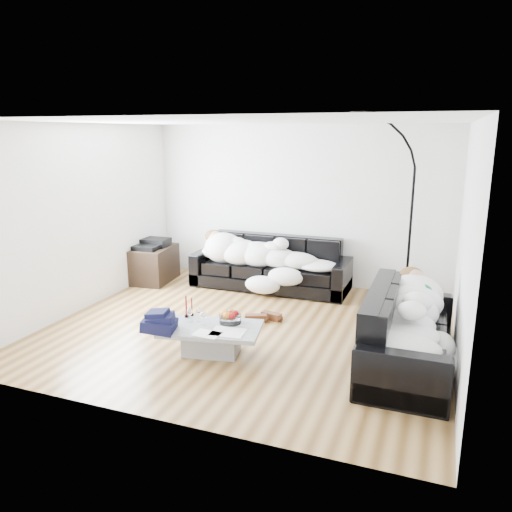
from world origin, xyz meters
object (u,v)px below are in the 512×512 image
(candle_left, at_px, (186,307))
(candle_right, at_px, (192,307))
(sleeper_right, at_px, (411,310))
(stereo, at_px, (153,243))
(shoes, at_px, (263,317))
(coffee_table, at_px, (211,340))
(sleeper_back, at_px, (269,251))
(sofa_back, at_px, (270,263))
(av_cabinet, at_px, (154,264))
(floor_lamp, at_px, (411,221))
(sofa_right, at_px, (409,329))
(wine_glass_b, at_px, (190,315))
(wine_glass_a, at_px, (199,314))
(fruit_bowl, at_px, (230,316))
(wine_glass_c, at_px, (204,319))

(candle_left, xyz_separation_m, candle_right, (0.04, 0.07, -0.02))
(sleeper_right, xyz_separation_m, stereo, (-4.30, 1.77, 0.02))
(shoes, bearing_deg, coffee_table, -108.20)
(sleeper_back, bearing_deg, stereo, -172.17)
(sofa_back, distance_m, av_cabinet, 2.02)
(shoes, distance_m, floor_lamp, 2.62)
(sofa_back, relative_size, candle_left, 9.56)
(av_cabinet, bearing_deg, sleeper_right, -28.31)
(sofa_right, bearing_deg, sleeper_right, -180.00)
(sofa_right, bearing_deg, wine_glass_b, 100.61)
(wine_glass_a, relative_size, av_cabinet, 0.19)
(candle_right, height_order, floor_lamp, floor_lamp)
(sleeper_back, height_order, wine_glass_a, sleeper_back)
(sleeper_right, bearing_deg, stereo, 67.63)
(coffee_table, distance_m, wine_glass_a, 0.34)
(fruit_bowl, bearing_deg, shoes, 87.15)
(wine_glass_c, height_order, stereo, stereo)
(fruit_bowl, distance_m, stereo, 3.13)
(wine_glass_b, bearing_deg, shoes, 66.18)
(fruit_bowl, bearing_deg, sleeper_back, 98.24)
(wine_glass_a, xyz_separation_m, wine_glass_c, (0.11, -0.10, -0.00))
(floor_lamp, bearing_deg, sleeper_right, -87.75)
(wine_glass_a, bearing_deg, sleeper_back, 89.48)
(candle_right, bearing_deg, av_cabinet, 131.71)
(fruit_bowl, bearing_deg, sofa_back, 98.07)
(coffee_table, relative_size, wine_glass_b, 6.81)
(wine_glass_b, xyz_separation_m, shoes, (0.50, 1.13, -0.35))
(sleeper_back, height_order, candle_left, sleeper_back)
(wine_glass_a, height_order, shoes, wine_glass_a)
(sofa_back, relative_size, wine_glass_a, 15.19)
(wine_glass_b, distance_m, wine_glass_c, 0.20)
(fruit_bowl, height_order, wine_glass_c, fruit_bowl)
(shoes, bearing_deg, sleeper_back, 97.73)
(wine_glass_c, relative_size, candle_left, 0.60)
(av_cabinet, bearing_deg, candle_left, -55.78)
(sofa_right, distance_m, shoes, 2.07)
(coffee_table, bearing_deg, sofa_back, 94.05)
(wine_glass_a, bearing_deg, coffee_table, -27.61)
(candle_left, height_order, av_cabinet, same)
(sofa_back, bearing_deg, stereo, -170.77)
(sofa_back, xyz_separation_m, av_cabinet, (-1.99, -0.32, -0.12))
(sleeper_right, bearing_deg, coffee_table, 103.16)
(candle_left, distance_m, shoes, 1.24)
(av_cabinet, bearing_deg, sofa_right, -28.31)
(candle_left, bearing_deg, floor_lamp, 48.16)
(sofa_back, distance_m, shoes, 1.51)
(sleeper_right, bearing_deg, sofa_back, 47.81)
(wine_glass_b, bearing_deg, stereo, 130.26)
(sofa_back, relative_size, av_cabinet, 2.94)
(sleeper_back, bearing_deg, candle_left, -95.37)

